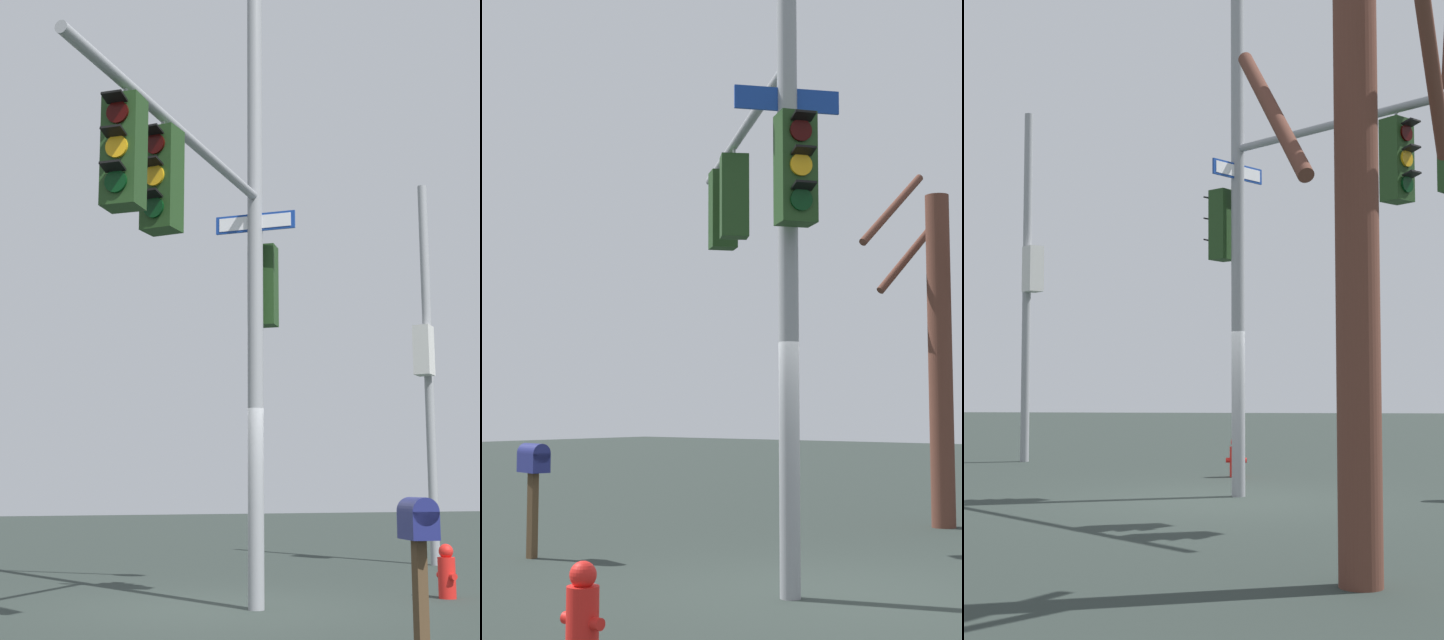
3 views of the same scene
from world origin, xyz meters
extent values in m
plane|color=#29322D|center=(0.00, 0.00, 0.00)|extent=(80.00, 80.00, 0.00)
cylinder|color=gray|center=(-0.26, -0.42, 4.88)|extent=(0.20, 0.20, 9.75)
cylinder|color=gray|center=(-2.11, 1.22, 5.33)|extent=(3.78, 3.38, 0.12)
cube|color=#1E3D19|center=(-2.44, 1.51, 4.63)|extent=(0.47, 0.47, 1.10)
cylinder|color=#2F0403|center=(-2.55, 1.63, 4.97)|extent=(0.18, 0.18, 0.22)
cube|color=black|center=(-2.60, 1.68, 5.09)|extent=(0.26, 0.26, 0.06)
cylinder|color=#F2A814|center=(-2.55, 1.63, 4.63)|extent=(0.18, 0.18, 0.22)
cube|color=black|center=(-2.60, 1.68, 4.75)|extent=(0.26, 0.26, 0.06)
cylinder|color=black|center=(-2.55, 1.63, 4.29)|extent=(0.18, 0.18, 0.22)
cube|color=black|center=(-2.60, 1.68, 4.41)|extent=(0.26, 0.26, 0.06)
cylinder|color=gray|center=(-2.44, 1.51, 5.26)|extent=(0.04, 0.04, 0.15)
cube|color=#1E3D19|center=(-3.08, 2.08, 4.63)|extent=(0.46, 0.47, 1.10)
cylinder|color=#2F0403|center=(-3.20, 2.18, 4.97)|extent=(0.16, 0.19, 0.22)
cube|color=black|center=(-3.26, 2.23, 5.09)|extent=(0.26, 0.26, 0.06)
cylinder|color=#F2A814|center=(-3.20, 2.18, 4.63)|extent=(0.16, 0.19, 0.22)
cube|color=black|center=(-3.26, 2.23, 4.75)|extent=(0.26, 0.26, 0.06)
cylinder|color=black|center=(-3.20, 2.18, 4.29)|extent=(0.16, 0.19, 0.22)
cube|color=black|center=(-3.26, 2.23, 4.41)|extent=(0.26, 0.26, 0.06)
cylinder|color=gray|center=(-3.08, 2.08, 5.26)|extent=(0.04, 0.04, 0.15)
cube|color=#1E3D19|center=(-0.02, -0.64, 4.18)|extent=(0.46, 0.47, 1.10)
cylinder|color=#2F0403|center=(0.11, -0.74, 4.52)|extent=(0.16, 0.19, 0.22)
cube|color=black|center=(0.17, -0.78, 4.64)|extent=(0.25, 0.26, 0.06)
cylinder|color=#F2A814|center=(0.11, -0.74, 4.18)|extent=(0.16, 0.19, 0.22)
cube|color=black|center=(0.17, -0.78, 4.30)|extent=(0.25, 0.26, 0.06)
cylinder|color=black|center=(0.11, -0.74, 3.84)|extent=(0.16, 0.19, 0.22)
cube|color=black|center=(0.17, -0.78, 3.96)|extent=(0.25, 0.26, 0.06)
cube|color=navy|center=(-0.26, -0.42, 4.98)|extent=(0.73, 0.86, 0.24)
cube|color=white|center=(-0.27, -0.41, 4.98)|extent=(0.65, 0.77, 0.18)
cylinder|color=red|center=(-0.10, -3.32, 0.28)|extent=(0.24, 0.24, 0.55)
sphere|color=red|center=(-0.10, -3.32, 0.63)|extent=(0.20, 0.20, 0.20)
cylinder|color=red|center=(-0.24, -3.32, 0.30)|extent=(0.10, 0.09, 0.09)
cylinder|color=red|center=(0.04, -3.32, 0.30)|extent=(0.10, 0.09, 0.09)
cube|color=#4C3823|center=(-4.18, -0.34, 0.53)|extent=(0.10, 0.10, 1.05)
cube|color=navy|center=(-4.18, -0.34, 1.17)|extent=(0.48, 0.33, 0.24)
cylinder|color=navy|center=(-4.18, -0.34, 1.29)|extent=(0.48, 0.33, 0.24)
cylinder|color=brown|center=(-1.53, 5.68, 2.64)|extent=(0.38, 0.38, 5.27)
cylinder|color=brown|center=(-2.38, 5.77, 5.18)|extent=(0.32, 1.79, 1.46)
cylinder|color=brown|center=(-2.15, 5.89, 4.38)|extent=(0.57, 1.37, 1.37)
camera|label=1|loc=(-11.23, 4.08, 1.49)|focal=51.71mm
camera|label=2|loc=(5.05, -8.18, 1.82)|focal=53.03mm
camera|label=3|loc=(-0.83, 13.53, 1.70)|focal=51.36mm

